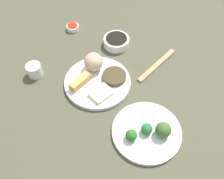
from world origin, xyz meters
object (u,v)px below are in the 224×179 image
at_px(soy_sauce_bowl, 116,42).
at_px(teacup, 34,70).
at_px(main_plate, 98,82).
at_px(sauce_ramekin_sweet_and_sour, 73,28).
at_px(chopsticks_pair, 157,65).
at_px(broccoli_plate, 146,132).

height_order(soy_sauce_bowl, teacup, teacup).
bearing_deg(main_plate, sauce_ramekin_sweet_and_sour, 3.55).
bearing_deg(soy_sauce_bowl, teacup, 100.13).
relative_size(soy_sauce_bowl, chopsticks_pair, 0.48).
xyz_separation_m(soy_sauce_bowl, chopsticks_pair, (-0.17, -0.12, -0.01)).
bearing_deg(soy_sauce_bowl, main_plate, 143.21).
xyz_separation_m(teacup, chopsticks_pair, (-0.11, -0.48, -0.02)).
relative_size(soy_sauce_bowl, sauce_ramekin_sweet_and_sour, 1.97).
xyz_separation_m(broccoli_plate, sauce_ramekin_sweet_and_sour, (0.60, 0.12, 0.00)).
bearing_deg(main_plate, chopsticks_pair, -86.68).
bearing_deg(soy_sauce_bowl, chopsticks_pair, -144.69).
relative_size(main_plate, chopsticks_pair, 1.11).
xyz_separation_m(broccoli_plate, teacup, (0.38, 0.32, 0.02)).
bearing_deg(chopsticks_pair, sauce_ramekin_sweet_and_sour, 40.26).
relative_size(soy_sauce_bowl, teacup, 1.90).
height_order(broccoli_plate, chopsticks_pair, broccoli_plate).
distance_m(broccoli_plate, soy_sauce_bowl, 0.44).
height_order(broccoli_plate, teacup, teacup).
relative_size(teacup, chopsticks_pair, 0.25).
bearing_deg(teacup, sauce_ramekin_sweet_and_sour, -41.91).
relative_size(sauce_ramekin_sweet_and_sour, teacup, 0.96).
height_order(main_plate, broccoli_plate, main_plate).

